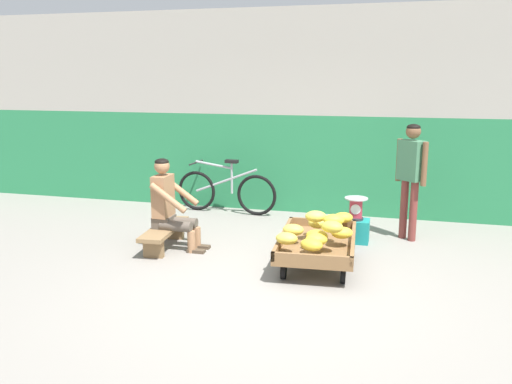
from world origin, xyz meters
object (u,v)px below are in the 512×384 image
object	(u,v)px
plastic_crate	(355,231)
shopping_bag	(347,241)
weighing_scale	(356,208)
low_bench	(164,232)
banana_cart	(317,245)
bicycle_near_left	(226,191)
vendor_seated	(170,204)
customer_adult	(411,169)

from	to	relation	value
plastic_crate	shopping_bag	distance (m)	0.40
weighing_scale	shopping_bag	size ratio (longest dim) A/B	1.25
low_bench	shopping_bag	xyz separation A→B (m)	(2.24, 0.46, -0.08)
banana_cart	low_bench	world-z (taller)	banana_cart
bicycle_near_left	banana_cart	bearing A→B (deg)	-48.96
banana_cart	shopping_bag	bearing A→B (deg)	65.32
bicycle_near_left	low_bench	bearing A→B (deg)	-96.07
banana_cart	weighing_scale	size ratio (longest dim) A/B	4.97
plastic_crate	shopping_bag	size ratio (longest dim) A/B	1.50
vendor_seated	weighing_scale	size ratio (longest dim) A/B	3.80
banana_cart	bicycle_near_left	size ratio (longest dim) A/B	0.90
plastic_crate	low_bench	bearing A→B (deg)	-159.59
banana_cart	low_bench	bearing A→B (deg)	175.95
bicycle_near_left	customer_adult	size ratio (longest dim) A/B	1.08
vendor_seated	shopping_bag	world-z (taller)	vendor_seated
banana_cart	vendor_seated	bearing A→B (deg)	175.78
vendor_seated	customer_adult	world-z (taller)	customer_adult
banana_cart	bicycle_near_left	world-z (taller)	bicycle_near_left
plastic_crate	bicycle_near_left	bearing A→B (deg)	154.06
banana_cart	low_bench	xyz separation A→B (m)	(-1.96, 0.14, -0.04)
bicycle_near_left	customer_adult	world-z (taller)	customer_adult
low_bench	vendor_seated	bearing A→B (deg)	-0.32
banana_cart	customer_adult	xyz separation A→B (m)	(1.01, 1.30, 0.71)
banana_cart	weighing_scale	xyz separation A→B (m)	(0.35, 1.00, 0.21)
vendor_seated	weighing_scale	bearing A→B (deg)	21.14
low_bench	bicycle_near_left	world-z (taller)	bicycle_near_left
bicycle_near_left	shopping_bag	xyz separation A→B (m)	(2.04, -1.42, -0.23)
banana_cart	vendor_seated	distance (m)	1.91
shopping_bag	weighing_scale	bearing A→B (deg)	79.89
vendor_seated	banana_cart	bearing A→B (deg)	-4.22
bicycle_near_left	shopping_bag	bearing A→B (deg)	-34.92
customer_adult	low_bench	bearing A→B (deg)	-158.67
low_bench	shopping_bag	size ratio (longest dim) A/B	4.67
banana_cart	plastic_crate	distance (m)	1.06
customer_adult	weighing_scale	bearing A→B (deg)	-155.49
banana_cart	plastic_crate	size ratio (longest dim) A/B	4.14
low_bench	bicycle_near_left	size ratio (longest dim) A/B	0.68
plastic_crate	weighing_scale	distance (m)	0.30
vendor_seated	plastic_crate	world-z (taller)	vendor_seated
vendor_seated	customer_adult	distance (m)	3.13
shopping_bag	vendor_seated	bearing A→B (deg)	-167.86
customer_adult	shopping_bag	distance (m)	1.31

